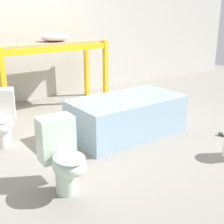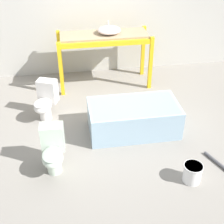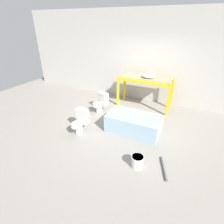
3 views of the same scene
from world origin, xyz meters
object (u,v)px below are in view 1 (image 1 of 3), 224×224
sink_basin (55,37)px  toilet_far (1,118)px  bathtub_main (127,113)px  toilet_near (63,155)px

sink_basin → toilet_far: sink_basin is taller
sink_basin → bathtub_main: size_ratio=0.31×
toilet_near → toilet_far: size_ratio=1.00×
bathtub_main → toilet_near: 1.48m
sink_basin → toilet_near: size_ratio=0.67×
bathtub_main → toilet_near: (-1.29, -0.71, 0.06)m
sink_basin → bathtub_main: sink_basin is taller
bathtub_main → toilet_far: toilet_far is taller
toilet_far → sink_basin: bearing=61.6°
sink_basin → toilet_near: sink_basin is taller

